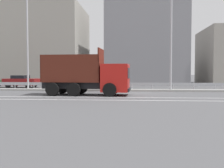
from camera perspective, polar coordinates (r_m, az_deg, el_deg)
ground_plane at (r=23.40m, az=4.32°, el=-1.92°), size 320.00×320.00×0.00m
lane_strip_0 at (r=19.48m, az=-6.64°, el=-2.84°), size 70.58×0.16×0.01m
lane_strip_1 at (r=17.60m, az=-7.88°, el=-3.43°), size 70.58×0.16×0.01m
median_island at (r=25.42m, az=4.35°, el=-1.36°), size 38.82×1.10×0.18m
median_guardrail at (r=26.74m, az=4.37°, el=-0.14°), size 70.58×0.09×0.78m
dump_truck at (r=20.99m, az=-3.32°, el=1.13°), size 7.07×3.05×3.70m
median_road_sign at (r=26.53m, az=-12.34°, el=1.24°), size 0.77×0.16×2.32m
street_lamp_1 at (r=27.63m, az=-18.08°, el=9.98°), size 0.72×2.80×9.79m
street_lamp_2 at (r=25.59m, az=12.84°, el=9.82°), size 0.71×2.67×9.10m
parked_car_3 at (r=32.97m, az=-19.14°, el=0.57°), size 4.08×2.10×1.46m
background_building_0 at (r=45.17m, az=-16.88°, el=7.84°), size 16.76×12.13×12.10m
background_building_1 at (r=43.62m, az=7.22°, el=8.46°), size 12.30×11.65×12.62m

